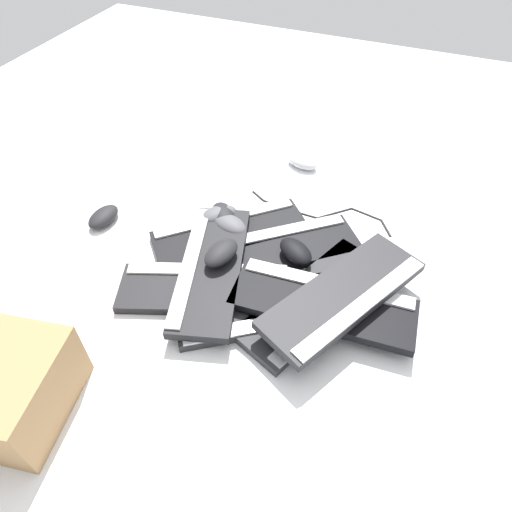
{
  "coord_description": "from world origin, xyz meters",
  "views": [
    {
      "loc": [
        0.29,
        -0.83,
        0.91
      ],
      "look_at": [
        -0.03,
        -0.06,
        0.04
      ],
      "focal_mm": 32.0,
      "sensor_mm": 36.0,
      "label": 1
    }
  ],
  "objects_px": {
    "keyboard_4": "(266,309)",
    "mouse_5": "(230,225)",
    "keyboard_5": "(211,267)",
    "mouse_2": "(296,251)",
    "keyboard_0": "(315,300)",
    "keyboard_2": "(230,233)",
    "keyboard_6": "(323,303)",
    "mouse_0": "(218,215)",
    "keyboard_7": "(344,295)",
    "mouse_4": "(302,161)",
    "keyboard_3": "(206,288)",
    "keyboard_1": "(280,249)",
    "mouse_6": "(221,253)",
    "mouse_1": "(223,215)",
    "mouse_3": "(103,217)"
  },
  "relations": [
    {
      "from": "keyboard_1",
      "to": "mouse_4",
      "type": "height_order",
      "value": "mouse_4"
    },
    {
      "from": "keyboard_4",
      "to": "mouse_6",
      "type": "relative_size",
      "value": 4.07
    },
    {
      "from": "keyboard_4",
      "to": "keyboard_5",
      "type": "relative_size",
      "value": 0.96
    },
    {
      "from": "keyboard_5",
      "to": "keyboard_7",
      "type": "relative_size",
      "value": 1.01
    },
    {
      "from": "keyboard_1",
      "to": "keyboard_5",
      "type": "xyz_separation_m",
      "value": [
        -0.13,
        -0.16,
        0.03
      ]
    },
    {
      "from": "keyboard_5",
      "to": "mouse_6",
      "type": "height_order",
      "value": "mouse_6"
    },
    {
      "from": "keyboard_7",
      "to": "mouse_0",
      "type": "xyz_separation_m",
      "value": [
        -0.41,
        0.17,
        -0.02
      ]
    },
    {
      "from": "keyboard_2",
      "to": "mouse_4",
      "type": "xyz_separation_m",
      "value": [
        0.08,
        0.41,
        0.01
      ]
    },
    {
      "from": "keyboard_0",
      "to": "mouse_2",
      "type": "xyz_separation_m",
      "value": [
        -0.09,
        0.11,
        0.04
      ]
    },
    {
      "from": "keyboard_1",
      "to": "keyboard_4",
      "type": "height_order",
      "value": "same"
    },
    {
      "from": "mouse_0",
      "to": "keyboard_2",
      "type": "bearing_deg",
      "value": -73.87
    },
    {
      "from": "mouse_4",
      "to": "mouse_5",
      "type": "height_order",
      "value": "mouse_5"
    },
    {
      "from": "keyboard_5",
      "to": "mouse_5",
      "type": "xyz_separation_m",
      "value": [
        -0.02,
        0.16,
        0.01
      ]
    },
    {
      "from": "mouse_3",
      "to": "keyboard_5",
      "type": "bearing_deg",
      "value": 82.09
    },
    {
      "from": "keyboard_1",
      "to": "keyboard_6",
      "type": "xyz_separation_m",
      "value": [
        0.17,
        -0.16,
        0.03
      ]
    },
    {
      "from": "mouse_3",
      "to": "mouse_2",
      "type": "bearing_deg",
      "value": 98.71
    },
    {
      "from": "keyboard_3",
      "to": "mouse_6",
      "type": "height_order",
      "value": "mouse_6"
    },
    {
      "from": "keyboard_6",
      "to": "mouse_1",
      "type": "xyz_separation_m",
      "value": [
        -0.36,
        0.2,
        0.01
      ]
    },
    {
      "from": "mouse_5",
      "to": "keyboard_6",
      "type": "bearing_deg",
      "value": -8.56
    },
    {
      "from": "keyboard_1",
      "to": "mouse_4",
      "type": "bearing_deg",
      "value": 99.74
    },
    {
      "from": "keyboard_6",
      "to": "mouse_6",
      "type": "bearing_deg",
      "value": 173.99
    },
    {
      "from": "keyboard_1",
      "to": "mouse_0",
      "type": "distance_m",
      "value": 0.21
    },
    {
      "from": "keyboard_5",
      "to": "keyboard_3",
      "type": "bearing_deg",
      "value": -81.53
    },
    {
      "from": "keyboard_4",
      "to": "mouse_2",
      "type": "relative_size",
      "value": 4.07
    },
    {
      "from": "keyboard_5",
      "to": "mouse_0",
      "type": "xyz_separation_m",
      "value": [
        -0.07,
        0.19,
        0.01
      ]
    },
    {
      "from": "keyboard_3",
      "to": "mouse_0",
      "type": "height_order",
      "value": "mouse_0"
    },
    {
      "from": "keyboard_2",
      "to": "keyboard_3",
      "type": "bearing_deg",
      "value": -82.38
    },
    {
      "from": "keyboard_7",
      "to": "mouse_2",
      "type": "height_order",
      "value": "keyboard_7"
    },
    {
      "from": "keyboard_3",
      "to": "mouse_4",
      "type": "relative_size",
      "value": 4.22
    },
    {
      "from": "mouse_0",
      "to": "mouse_5",
      "type": "relative_size",
      "value": 1.0
    },
    {
      "from": "keyboard_7",
      "to": "mouse_1",
      "type": "distance_m",
      "value": 0.44
    },
    {
      "from": "keyboard_3",
      "to": "keyboard_4",
      "type": "bearing_deg",
      "value": -1.29
    },
    {
      "from": "keyboard_5",
      "to": "mouse_2",
      "type": "height_order",
      "value": "mouse_2"
    },
    {
      "from": "keyboard_7",
      "to": "mouse_6",
      "type": "bearing_deg",
      "value": 178.02
    },
    {
      "from": "keyboard_3",
      "to": "keyboard_2",
      "type": "bearing_deg",
      "value": 97.62
    },
    {
      "from": "keyboard_0",
      "to": "keyboard_2",
      "type": "distance_m",
      "value": 0.33
    },
    {
      "from": "keyboard_7",
      "to": "mouse_4",
      "type": "distance_m",
      "value": 0.63
    },
    {
      "from": "keyboard_0",
      "to": "keyboard_1",
      "type": "relative_size",
      "value": 1.07
    },
    {
      "from": "keyboard_5",
      "to": "mouse_5",
      "type": "relative_size",
      "value": 4.22
    },
    {
      "from": "mouse_1",
      "to": "mouse_3",
      "type": "relative_size",
      "value": 1.0
    },
    {
      "from": "keyboard_0",
      "to": "mouse_6",
      "type": "distance_m",
      "value": 0.27
    },
    {
      "from": "keyboard_4",
      "to": "mouse_5",
      "type": "xyz_separation_m",
      "value": [
        -0.19,
        0.21,
        0.04
      ]
    },
    {
      "from": "mouse_0",
      "to": "mouse_6",
      "type": "height_order",
      "value": "mouse_6"
    },
    {
      "from": "mouse_2",
      "to": "mouse_5",
      "type": "height_order",
      "value": "same"
    },
    {
      "from": "keyboard_1",
      "to": "keyboard_3",
      "type": "bearing_deg",
      "value": -121.58
    },
    {
      "from": "keyboard_6",
      "to": "mouse_1",
      "type": "bearing_deg",
      "value": 151.35
    },
    {
      "from": "keyboard_0",
      "to": "keyboard_6",
      "type": "height_order",
      "value": "keyboard_6"
    },
    {
      "from": "keyboard_5",
      "to": "mouse_4",
      "type": "distance_m",
      "value": 0.58
    },
    {
      "from": "keyboard_1",
      "to": "mouse_5",
      "type": "xyz_separation_m",
      "value": [
        -0.15,
        0.0,
        0.04
      ]
    },
    {
      "from": "keyboard_1",
      "to": "keyboard_6",
      "type": "distance_m",
      "value": 0.24
    }
  ]
}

